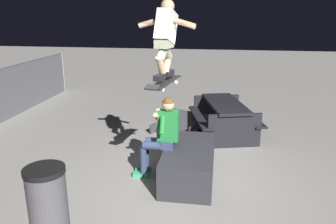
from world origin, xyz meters
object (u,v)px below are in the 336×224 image
Objects in this scene: ledge_box_main at (189,163)px; person_sitting_on_ledge at (161,133)px; skater_airborne at (166,35)px; trash_bin at (48,204)px; kicker_ramp at (180,127)px; skateboard at (164,83)px; picnic_table_back at (225,113)px.

ledge_box_main is 1.15× the size of person_sitting_on_ledge.
person_sitting_on_ledge is 1.58m from skater_airborne.
trash_bin is (-1.66, 1.16, -1.87)m from skater_airborne.
trash_bin reaches higher than kicker_ramp.
ledge_box_main is at bearing -169.81° from kicker_ramp.
kicker_ramp is at bearing 10.19° from ledge_box_main.
skateboard is (-0.19, -0.08, 0.88)m from person_sitting_on_ledge.
trash_bin reaches higher than ledge_box_main.
skater_airborne is 0.56× the size of picnic_table_back.
ledge_box_main is 1.45m from skateboard.
person_sitting_on_ledge is 2.43m from kicker_ramp.
skater_airborne reaches higher than ledge_box_main.
skateboard is 1.10× the size of trash_bin.
ledge_box_main is at bearing -89.99° from person_sitting_on_ledge.
person_sitting_on_ledge is 0.69× the size of picnic_table_back.
skateboard is at bearing -156.34° from person_sitting_on_ledge.
kicker_ramp is 4.28m from trash_bin.
kicker_ramp is (2.32, -0.04, -0.70)m from person_sitting_on_ledge.
person_sitting_on_ledge is at bearing 90.01° from ledge_box_main.
person_sitting_on_ledge is 1.05× the size of kicker_ramp.
skater_airborne is at bearing -144.62° from person_sitting_on_ledge.
trash_bin is (-1.61, 1.15, -1.18)m from skateboard.
skateboard is 2.30m from trash_bin.
kicker_ramp is at bearing -1.09° from person_sitting_on_ledge.
skater_airborne is at bearing 157.59° from picnic_table_back.
ledge_box_main is 1.52× the size of skateboard.
kicker_ramp is 1.10m from picnic_table_back.
trash_bin is at bearing 145.18° from skater_airborne.
person_sitting_on_ledge is at bearing 154.33° from picnic_table_back.
skater_airborne is at bearing -12.22° from skateboard.
skater_airborne is at bearing -34.82° from trash_bin.
ledge_box_main is 2.28m from picnic_table_back.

